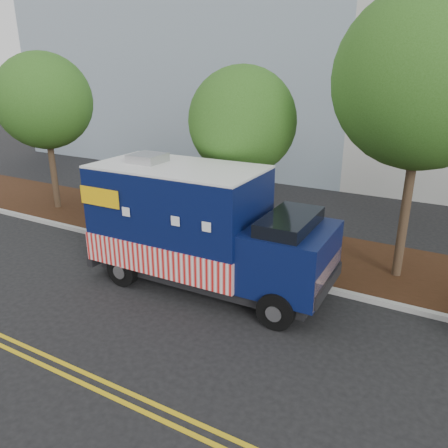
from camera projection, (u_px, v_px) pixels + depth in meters
The scene contains 10 objects.
ground at pixel (166, 275), 13.20m from camera, with size 120.00×120.00×0.00m, color black.
curb at pixel (191, 257), 14.32m from camera, with size 120.00×0.18×0.15m, color #9E9E99.
mulch_strip at pixel (223, 236), 16.04m from camera, with size 120.00×4.00×0.15m, color black.
centerline_near at pixel (43, 354), 9.55m from camera, with size 120.00×0.10×0.01m, color gold.
centerline_far at pixel (34, 361), 9.35m from camera, with size 120.00×0.10×0.01m, color gold.
tree_a at pixel (44, 101), 17.71m from camera, with size 3.86×3.86×6.57m.
tree_b at pixel (242, 122), 13.80m from camera, with size 3.44×3.44×6.04m.
tree_c at pixel (425, 79), 11.06m from camera, with size 4.65×4.65×7.99m.
sign_post at pixel (127, 206), 15.74m from camera, with size 0.06×0.06×2.40m, color #473828.
food_truck at pixel (198, 230), 12.21m from camera, with size 6.98×2.77×3.64m.
Camera 1 is at (7.39, -9.49, 5.93)m, focal length 35.00 mm.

